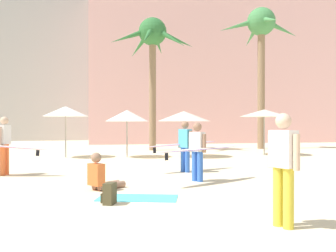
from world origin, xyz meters
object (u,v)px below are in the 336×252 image
at_px(cafe_umbrella_0, 66,111).
at_px(person_near_left, 199,149).
at_px(cafe_umbrella_3, 184,116).
at_px(person_mid_right, 4,144).
at_px(cafe_umbrella_1, 264,113).
at_px(palm_tree_left, 153,43).
at_px(person_mid_left, 283,165).
at_px(backpack, 109,194).
at_px(cafe_umbrella_4, 127,116).
at_px(palm_tree_far_left, 261,35).
at_px(beach_towel, 137,198).
at_px(person_near_right, 101,177).
at_px(person_far_right, 184,144).

distance_m(cafe_umbrella_0, person_near_left, 9.64).
height_order(cafe_umbrella_3, person_mid_right, cafe_umbrella_3).
distance_m(cafe_umbrella_1, cafe_umbrella_3, 4.23).
height_order(palm_tree_left, person_mid_left, palm_tree_left).
bearing_deg(person_mid_left, person_mid_right, 107.46).
bearing_deg(backpack, cafe_umbrella_0, -57.66).
bearing_deg(cafe_umbrella_4, palm_tree_far_left, 27.55).
xyz_separation_m(cafe_umbrella_0, beach_towel, (2.11, -10.62, -2.14)).
distance_m(cafe_umbrella_4, person_mid_left, 12.99).
bearing_deg(beach_towel, palm_tree_left, 79.75).
bearing_deg(person_mid_left, beach_towel, 104.74).
bearing_deg(palm_tree_far_left, cafe_umbrella_1, -112.81).
xyz_separation_m(palm_tree_far_left, cafe_umbrella_0, (-11.68, -4.16, -5.01)).
bearing_deg(palm_tree_far_left, palm_tree_left, -179.29).
bearing_deg(palm_tree_far_left, person_near_right, -127.17).
height_order(cafe_umbrella_1, cafe_umbrella_4, cafe_umbrella_1).
relative_size(palm_tree_far_left, person_near_right, 9.56).
bearing_deg(palm_tree_far_left, person_mid_left, -113.64).
distance_m(palm_tree_left, backpack, 16.74).
bearing_deg(cafe_umbrella_4, cafe_umbrella_0, 170.69).
distance_m(person_near_left, person_mid_left, 4.68).
distance_m(beach_towel, person_mid_left, 3.46).
xyz_separation_m(palm_tree_far_left, backpack, (-10.18, -15.30, -6.96)).
height_order(palm_tree_far_left, cafe_umbrella_0, palm_tree_far_left).
xyz_separation_m(beach_towel, person_far_right, (2.04, 4.25, 0.90)).
bearing_deg(person_near_right, cafe_umbrella_1, 10.54).
relative_size(cafe_umbrella_3, cafe_umbrella_4, 1.14).
bearing_deg(person_far_right, person_mid_left, -122.50).
bearing_deg(person_far_right, cafe_umbrella_1, 15.28).
xyz_separation_m(person_near_right, person_mid_left, (2.62, -3.95, 0.64)).
height_order(cafe_umbrella_0, cafe_umbrella_4, cafe_umbrella_0).
height_order(cafe_umbrella_1, person_mid_right, cafe_umbrella_1).
relative_size(person_far_right, person_mid_left, 1.59).
distance_m(beach_towel, person_near_right, 1.45).
xyz_separation_m(cafe_umbrella_1, person_mid_right, (-11.16, -5.77, -1.15)).
bearing_deg(person_mid_left, palm_tree_left, 67.47).
xyz_separation_m(person_near_left, person_near_right, (-2.60, -0.72, -0.57)).
distance_m(cafe_umbrella_0, cafe_umbrella_3, 5.56).
distance_m(cafe_umbrella_0, person_mid_right, 6.53).
bearing_deg(person_near_left, palm_tree_far_left, 26.62).
height_order(palm_tree_left, cafe_umbrella_1, palm_tree_left).
distance_m(palm_tree_left, person_mid_left, 18.27).
bearing_deg(cafe_umbrella_1, cafe_umbrella_0, 177.15).
bearing_deg(person_mid_right, person_near_right, 151.12).
bearing_deg(person_mid_left, person_far_right, 68.80).
bearing_deg(cafe_umbrella_0, cafe_umbrella_4, -9.31).
relative_size(cafe_umbrella_3, backpack, 5.99).
height_order(palm_tree_far_left, cafe_umbrella_4, palm_tree_far_left).
distance_m(cafe_umbrella_3, cafe_umbrella_4, 2.69).
distance_m(cafe_umbrella_0, person_mid_left, 14.00).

